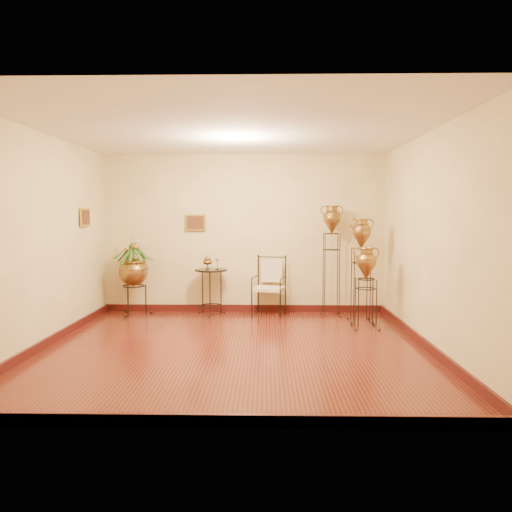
{
  "coord_description": "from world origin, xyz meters",
  "views": [
    {
      "loc": [
        0.41,
        -6.4,
        1.73
      ],
      "look_at": [
        0.25,
        1.3,
        1.1
      ],
      "focal_mm": 35.0,
      "sensor_mm": 36.0,
      "label": 1
    }
  ],
  "objects_px": {
    "amphora_mid": "(361,269)",
    "planter_urn": "(133,268)",
    "side_table": "(211,291)",
    "armchair": "(269,286)",
    "amphora_tall": "(331,259)"
  },
  "relations": [
    {
      "from": "planter_urn",
      "to": "armchair",
      "type": "distance_m",
      "value": 2.37
    },
    {
      "from": "amphora_mid",
      "to": "planter_urn",
      "type": "height_order",
      "value": "amphora_mid"
    },
    {
      "from": "amphora_mid",
      "to": "planter_urn",
      "type": "distance_m",
      "value": 3.87
    },
    {
      "from": "amphora_tall",
      "to": "armchair",
      "type": "height_order",
      "value": "amphora_tall"
    },
    {
      "from": "amphora_tall",
      "to": "side_table",
      "type": "distance_m",
      "value": 2.15
    },
    {
      "from": "armchair",
      "to": "amphora_tall",
      "type": "bearing_deg",
      "value": 13.99
    },
    {
      "from": "amphora_tall",
      "to": "planter_urn",
      "type": "distance_m",
      "value": 3.43
    },
    {
      "from": "planter_urn",
      "to": "side_table",
      "type": "distance_m",
      "value": 1.41
    },
    {
      "from": "amphora_tall",
      "to": "side_table",
      "type": "relative_size",
      "value": 1.89
    },
    {
      "from": "amphora_tall",
      "to": "planter_urn",
      "type": "relative_size",
      "value": 1.31
    },
    {
      "from": "side_table",
      "to": "amphora_mid",
      "type": "bearing_deg",
      "value": -11.3
    },
    {
      "from": "amphora_mid",
      "to": "planter_urn",
      "type": "relative_size",
      "value": 1.16
    },
    {
      "from": "amphora_mid",
      "to": "armchair",
      "type": "xyz_separation_m",
      "value": [
        -1.49,
        0.48,
        -0.35
      ]
    },
    {
      "from": "planter_urn",
      "to": "amphora_tall",
      "type": "bearing_deg",
      "value": 0.0
    },
    {
      "from": "amphora_mid",
      "to": "side_table",
      "type": "height_order",
      "value": "amphora_mid"
    }
  ]
}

